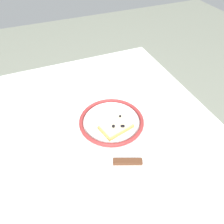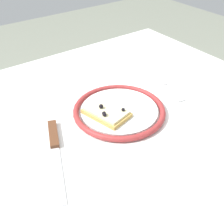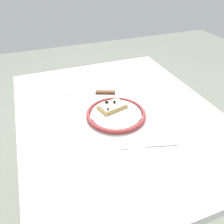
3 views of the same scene
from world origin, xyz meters
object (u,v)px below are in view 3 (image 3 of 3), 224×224
object	(u,v)px
dining_table	(118,130)
plate	(116,114)
fork	(147,146)
knife	(99,92)
pizza_slice_near	(112,106)

from	to	relation	value
dining_table	plate	xyz separation A→B (m)	(-0.02, 0.02, 0.10)
plate	fork	world-z (taller)	plate
dining_table	knife	world-z (taller)	knife
fork	dining_table	bearing A→B (deg)	4.22
plate	fork	bearing A→B (deg)	-170.17
plate	pizza_slice_near	size ratio (longest dim) A/B	1.92
plate	pizza_slice_near	distance (m)	0.04
knife	fork	size ratio (longest dim) A/B	1.16
dining_table	pizza_slice_near	distance (m)	0.12
pizza_slice_near	fork	distance (m)	0.24
plate	fork	size ratio (longest dim) A/B	1.19
dining_table	fork	xyz separation A→B (m)	(-0.21, -0.02, 0.10)
plate	knife	distance (m)	0.19
pizza_slice_near	dining_table	bearing A→B (deg)	-140.95
dining_table	fork	bearing A→B (deg)	-175.78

